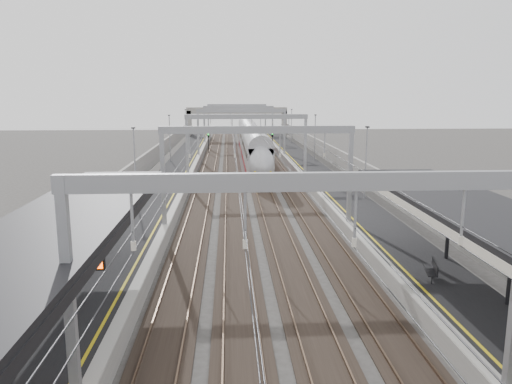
{
  "coord_description": "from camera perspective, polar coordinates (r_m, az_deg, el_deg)",
  "views": [
    {
      "loc": [
        -1.93,
        -11.0,
        9.63
      ],
      "look_at": [
        0.0,
        23.79,
        2.82
      ],
      "focal_mm": 35.0,
      "sensor_mm": 36.0,
      "label": 1
    }
  ],
  "objects": [
    {
      "name": "wall_right",
      "position": [
        58.08,
        9.94,
        2.95
      ],
      "size": [
        0.3,
        120.0,
        3.2
      ],
      "primitive_type": "cube",
      "color": "gray",
      "rests_on": "ground"
    },
    {
      "name": "overhead_line",
      "position": [
        62.74,
        -1.42,
        7.88
      ],
      "size": [
        13.0,
        140.0,
        6.6
      ],
      "color": "gray",
      "rests_on": "platform_left"
    },
    {
      "name": "signal_green",
      "position": [
        82.56,
        -5.46,
        6.01
      ],
      "size": [
        0.32,
        0.32,
        3.48
      ],
      "color": "black",
      "rests_on": "ground"
    },
    {
      "name": "bench",
      "position": [
        25.35,
        19.53,
        -8.26
      ],
      "size": [
        0.84,
        1.74,
        0.87
      ],
      "color": "black",
      "rests_on": "platform_right"
    },
    {
      "name": "signal_red_near",
      "position": [
        82.04,
        0.43,
        6.02
      ],
      "size": [
        0.32,
        0.32,
        3.48
      ],
      "color": "black",
      "rests_on": "ground"
    },
    {
      "name": "platform_right",
      "position": [
        57.6,
        6.8,
        1.87
      ],
      "size": [
        4.0,
        120.0,
        1.0
      ],
      "primitive_type": "cube",
      "color": "black",
      "rests_on": "ground"
    },
    {
      "name": "canopy_left",
      "position": [
        15.92,
        -25.69,
        -6.66
      ],
      "size": [
        4.4,
        30.0,
        4.24
      ],
      "color": "black",
      "rests_on": "platform_left"
    },
    {
      "name": "tracks",
      "position": [
        56.85,
        -1.18,
        1.36
      ],
      "size": [
        11.4,
        140.0,
        0.2
      ],
      "color": "black",
      "rests_on": "ground"
    },
    {
      "name": "train",
      "position": [
        73.19,
        -0.47,
        5.19
      ],
      "size": [
        2.76,
        50.31,
        4.36
      ],
      "color": "maroon",
      "rests_on": "ground"
    },
    {
      "name": "wall_left",
      "position": [
        57.33,
        -12.46,
        2.76
      ],
      "size": [
        0.3,
        120.0,
        3.2
      ],
      "primitive_type": "cube",
      "color": "gray",
      "rests_on": "ground"
    },
    {
      "name": "overbridge",
      "position": [
        111.1,
        -2.2,
        8.83
      ],
      "size": [
        22.0,
        2.2,
        6.9
      ],
      "color": "gray",
      "rests_on": "ground"
    },
    {
      "name": "signal_red_far",
      "position": [
        83.6,
        1.88,
        6.11
      ],
      "size": [
        0.32,
        0.32,
        3.48
      ],
      "color": "black",
      "rests_on": "ground"
    },
    {
      "name": "platform_left",
      "position": [
        57.06,
        -9.24,
        1.72
      ],
      "size": [
        4.0,
        120.0,
        1.0
      ],
      "primitive_type": "cube",
      "color": "black",
      "rests_on": "ground"
    }
  ]
}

